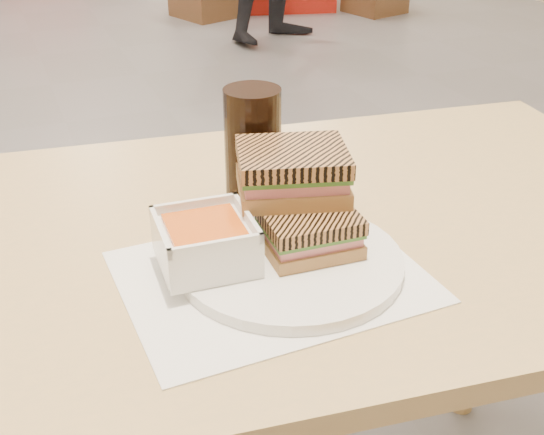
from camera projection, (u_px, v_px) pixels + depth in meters
name	position (u px, v px, depth m)	size (l,w,h in m)	color
main_table	(275.00, 294.00, 0.99)	(1.27, 0.83, 0.75)	tan
tray_liner	(272.00, 276.00, 0.82)	(0.35, 0.28, 0.00)	white
plate	(290.00, 261.00, 0.84)	(0.27, 0.27, 0.01)	white
soup_bowl	(206.00, 244.00, 0.81)	(0.11, 0.11, 0.06)	white
panini_lower	(309.00, 231.00, 0.84)	(0.11, 0.10, 0.05)	#A16C42
panini_upper	(292.00, 171.00, 0.86)	(0.16, 0.14, 0.06)	#A16C42
cola_glass	(253.00, 148.00, 0.95)	(0.08, 0.08, 0.17)	black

